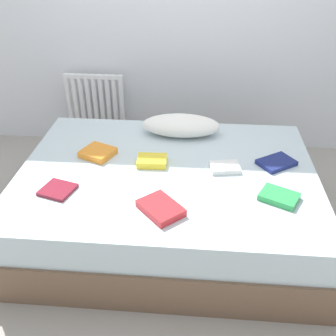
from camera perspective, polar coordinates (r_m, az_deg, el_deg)
The scene contains 11 objects.
ground_plane at distance 2.90m, azimuth -0.08°, elevation -8.58°, with size 8.00×8.00×0.00m, color #9E998E.
bed at distance 2.74m, azimuth -0.09°, elevation -4.68°, with size 2.00×1.50×0.50m.
radiator at distance 3.82m, azimuth -10.50°, elevation 8.99°, with size 0.55×0.04×0.60m.
pillow at distance 3.00m, azimuth 1.92°, elevation 6.23°, with size 0.59×0.28×0.15m, color white.
textbook_maroon at distance 2.48m, azimuth -15.77°, elevation -3.07°, with size 0.19×0.18×0.02m, color maroon.
textbook_red at distance 2.22m, azimuth -1.12°, elevation -5.87°, with size 0.25×0.18×0.05m, color red.
textbook_white at distance 2.61m, azimuth 8.28°, elevation 0.09°, with size 0.19×0.14×0.03m, color white.
textbook_green at distance 2.41m, azimuth 15.89°, elevation -4.03°, with size 0.21×0.16×0.04m, color green.
textbook_yellow at distance 2.65m, azimuth -2.34°, elevation 1.04°, with size 0.20×0.15×0.05m, color yellow.
textbook_orange at distance 2.78m, azimuth -10.18°, elevation 2.22°, with size 0.21×0.19×0.05m, color orange.
textbook_navy at distance 2.74m, azimuth 15.51°, elevation 0.77°, with size 0.24×0.17×0.03m, color navy.
Camera 1 is at (0.19, -2.18, 1.90)m, focal length 41.84 mm.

